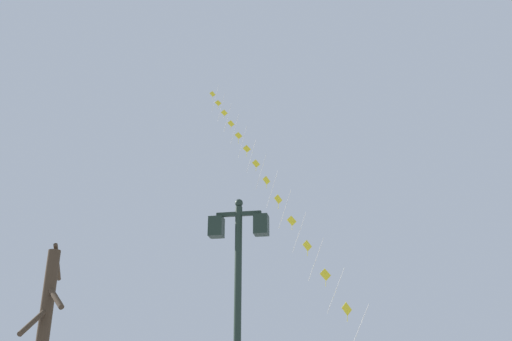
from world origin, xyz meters
TOP-DOWN VIEW (x-y plane):
  - twin_lantern_lamp_post at (-1.93, 9.08)m, footprint 1.19×0.28m
  - kite_train at (-4.06, 25.57)m, footprint 11.79×18.29m

SIDE VIEW (x-z plane):
  - twin_lantern_lamp_post at x=-1.93m, z-range 0.98..6.19m
  - kite_train at x=-4.06m, z-range 0.55..23.06m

